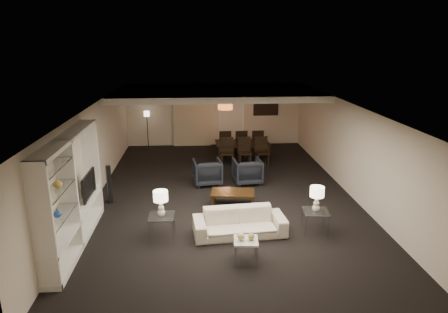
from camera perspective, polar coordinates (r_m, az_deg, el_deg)
floor at (r=11.26m, az=0.00°, el=-5.38°), size 11.00×11.00×0.00m
ceiling at (r=10.59m, az=0.00°, el=7.29°), size 7.00×11.00×0.02m
wall_back at (r=16.21m, az=-1.43°, el=6.01°), size 7.00×0.02×2.50m
wall_front at (r=5.78m, az=4.10°, el=-14.11°), size 7.00×0.02×2.50m
wall_left at (r=11.17m, az=-18.21°, el=0.37°), size 0.02×11.00×2.50m
wall_right at (r=11.64m, az=17.46°, el=1.06°), size 0.02×11.00×2.50m
ceiling_soffit at (r=14.06m, az=-1.05°, el=9.15°), size 7.00×4.00×0.20m
curtains at (r=16.12m, az=-4.62°, el=5.72°), size 1.50×0.12×2.40m
door at (r=16.27m, az=1.06°, el=5.33°), size 0.90×0.05×2.10m
painting at (r=16.35m, az=6.00°, el=7.09°), size 0.95×0.04×0.65m
media_unit at (r=8.76m, az=-20.88°, el=-4.78°), size 0.38×3.40×2.35m
pendant_light at (r=14.15m, az=0.18°, el=7.23°), size 0.52×0.52×0.24m
sofa at (r=8.92m, az=2.24°, el=-9.42°), size 2.08×0.96×0.59m
coffee_table at (r=10.41m, az=1.26°, el=-6.07°), size 1.18×0.79×0.40m
armchair_left at (r=11.91m, az=-2.38°, el=-2.23°), size 0.90×0.92×0.75m
armchair_right at (r=12.00m, az=3.36°, el=-2.09°), size 0.88×0.90×0.75m
side_table_left at (r=8.92m, az=-8.84°, el=-9.87°), size 0.56×0.56×0.52m
side_table_right at (r=9.27m, az=12.87°, el=-9.06°), size 0.61×0.61×0.52m
table_lamp_left at (r=8.70m, az=-9.00°, el=-6.65°), size 0.33×0.33×0.57m
table_lamp_right at (r=9.05m, az=13.09°, el=-5.94°), size 0.32×0.32×0.57m
marble_table at (r=7.99m, az=3.13°, el=-13.26°), size 0.50×0.50×0.46m
gold_gourd_a at (r=7.83m, az=2.42°, el=-11.36°), size 0.15×0.15×0.15m
gold_gourd_b at (r=7.86m, az=3.90°, el=-11.36°), size 0.13×0.13×0.13m
television at (r=9.51m, az=-19.32°, el=-3.90°), size 0.97×0.13×0.56m
vase_blue at (r=7.95m, az=-22.72°, el=-7.44°), size 0.15×0.15×0.16m
vase_amber at (r=7.94m, az=-22.70°, el=-3.52°), size 0.17×0.17×0.18m
floor_speaker at (r=10.92m, az=-16.06°, el=-3.86°), size 0.15×0.15×1.03m
dining_table at (r=14.21m, az=2.66°, el=0.70°), size 1.92×1.11×0.66m
chair_nl at (r=13.49m, az=0.46°, el=0.56°), size 0.48×0.48×0.99m
chair_nm at (r=13.55m, az=2.99°, el=0.61°), size 0.47×0.47×0.99m
chair_nr at (r=13.64m, az=5.49°, el=0.66°), size 0.50×0.50×0.99m
chair_fl at (r=14.74m, az=0.05°, el=1.94°), size 0.49×0.49×0.99m
chair_fm at (r=14.79m, az=2.37°, el=1.98°), size 0.48×0.48×0.99m
chair_fr at (r=14.87m, az=4.67°, el=2.02°), size 0.49×0.49×0.99m
floor_lamp at (r=15.97m, az=-10.86°, el=3.73°), size 0.26×0.26×1.50m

